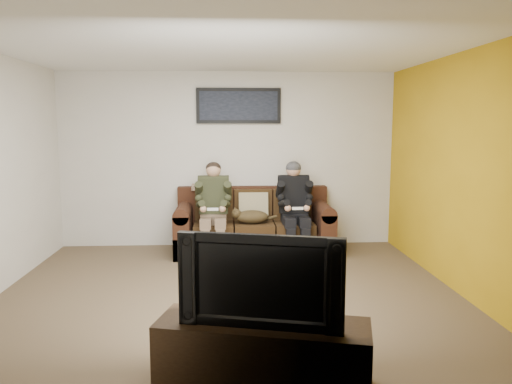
{
  "coord_description": "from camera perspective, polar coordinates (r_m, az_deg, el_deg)",
  "views": [
    {
      "loc": [
        -0.01,
        -5.25,
        1.83
      ],
      "look_at": [
        0.36,
        1.2,
        0.95
      ],
      "focal_mm": 35.0,
      "sensor_mm": 36.0,
      "label": 1
    }
  ],
  "objects": [
    {
      "name": "sofa",
      "position": [
        7.25,
        -0.28,
        -4.09
      ],
      "size": [
        2.22,
        0.96,
        0.91
      ],
      "color": "#351B0F",
      "rests_on": "ground"
    },
    {
      "name": "person_left",
      "position": [
        6.99,
        -4.89,
        -1.32
      ],
      "size": [
        0.51,
        0.87,
        1.3
      ],
      "color": "brown",
      "rests_on": "sofa"
    },
    {
      "name": "accent_wall_right",
      "position": [
        5.84,
        22.11,
        1.97
      ],
      "size": [
        0.0,
        4.5,
        4.5
      ],
      "primitive_type": "plane",
      "rotation": [
        1.57,
        0.0,
        -1.57
      ],
      "color": "#C19313",
      "rests_on": "ground"
    },
    {
      "name": "television",
      "position": [
        3.47,
        0.8,
        -9.71
      ],
      "size": [
        1.12,
        0.42,
        0.65
      ],
      "primitive_type": "imported",
      "rotation": [
        0.0,
        0.0,
        -0.25
      ],
      "color": "black",
      "rests_on": "tv_stand"
    },
    {
      "name": "person_right",
      "position": [
        7.05,
        4.44,
        -1.21
      ],
      "size": [
        0.51,
        0.86,
        1.31
      ],
      "color": "black",
      "rests_on": "sofa"
    },
    {
      "name": "floor",
      "position": [
        5.56,
        -3.03,
        -11.47
      ],
      "size": [
        5.0,
        5.0,
        0.0
      ],
      "primitive_type": "plane",
      "color": "brown",
      "rests_on": "ground"
    },
    {
      "name": "throw_pillow",
      "position": [
        7.23,
        -0.3,
        -1.68
      ],
      "size": [
        0.42,
        0.2,
        0.42
      ],
      "primitive_type": "cube",
      "rotation": [
        -0.21,
        0.0,
        0.0
      ],
      "color": "#948661",
      "rests_on": "sofa"
    },
    {
      "name": "cat",
      "position": [
        7.01,
        -0.63,
        -2.82
      ],
      "size": [
        0.66,
        0.26,
        0.24
      ],
      "color": "#4D3C1E",
      "rests_on": "sofa"
    },
    {
      "name": "wall_back",
      "position": [
        7.52,
        -3.18,
        3.7
      ],
      "size": [
        5.0,
        0.0,
        5.0
      ],
      "primitive_type": "plane",
      "rotation": [
        1.57,
        0.0,
        0.0
      ],
      "color": "beige",
      "rests_on": "ground"
    },
    {
      "name": "throw_blanket",
      "position": [
        7.43,
        -5.58,
        0.58
      ],
      "size": [
        0.45,
        0.22,
        0.08
      ],
      "primitive_type": "cube",
      "color": "tan",
      "rests_on": "sofa"
    },
    {
      "name": "wall_right",
      "position": [
        5.85,
        22.19,
        1.97
      ],
      "size": [
        0.0,
        4.5,
        4.5
      ],
      "primitive_type": "plane",
      "rotation": [
        1.57,
        0.0,
        -1.57
      ],
      "color": "beige",
      "rests_on": "ground"
    },
    {
      "name": "framed_poster",
      "position": [
        7.48,
        -2.0,
        9.82
      ],
      "size": [
        1.25,
        0.05,
        0.52
      ],
      "color": "black",
      "rests_on": "wall_back"
    },
    {
      "name": "ceiling",
      "position": [
        5.31,
        -3.24,
        16.07
      ],
      "size": [
        5.0,
        5.0,
        0.0
      ],
      "primitive_type": "plane",
      "rotation": [
        3.14,
        0.0,
        0.0
      ],
      "color": "silver",
      "rests_on": "ground"
    },
    {
      "name": "wall_front",
      "position": [
        3.05,
        -3.01,
        -2.29
      ],
      "size": [
        5.0,
        0.0,
        5.0
      ],
      "primitive_type": "plane",
      "rotation": [
        -1.57,
        0.0,
        0.0
      ],
      "color": "beige",
      "rests_on": "ground"
    },
    {
      "name": "tv_stand",
      "position": [
        3.68,
        0.78,
        -18.01
      ],
      "size": [
        1.55,
        0.82,
        0.47
      ],
      "primitive_type": "cube",
      "rotation": [
        0.0,
        0.0,
        -0.25
      ],
      "color": "black",
      "rests_on": "ground"
    }
  ]
}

